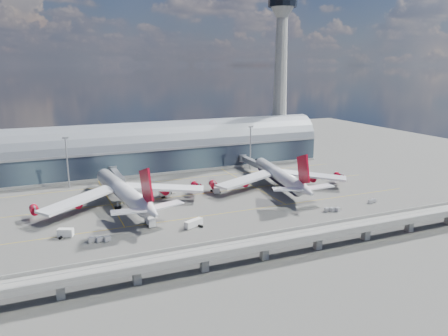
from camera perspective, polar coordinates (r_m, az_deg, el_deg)
name	(u,v)px	position (r m, az deg, el deg)	size (l,w,h in m)	color
ground	(203,208)	(186.99, -2.79, -5.22)	(500.00, 500.00, 0.00)	#474744
taxi_lines	(186,194)	(206.91, -4.93, -3.42)	(200.00, 80.12, 0.01)	gold
terminal	(156,150)	(256.50, -8.92, 2.34)	(200.00, 30.00, 28.00)	#1D2431
control_tower	(280,77)	(289.30, 7.39, 11.65)	(19.00, 19.00, 103.00)	gray
guideway	(264,243)	(138.15, 5.30, -9.77)	(220.00, 8.50, 7.20)	gray
floodlight_mast_left	(67,161)	(226.35, -19.80, 0.85)	(3.00, 0.70, 25.70)	gray
floodlight_mast_right	(250,147)	(252.01, 3.48, 2.81)	(3.00, 0.70, 25.70)	gray
airliner_left	(124,192)	(190.88, -12.95, -3.02)	(74.46, 78.30, 23.85)	white
airliner_right	(280,176)	(216.16, 7.29, -1.10)	(69.71, 72.93, 23.18)	white
jet_bridge_left	(116,174)	(228.66, -13.91, -0.81)	(4.40, 28.00, 7.25)	gray
jet_bridge_right	(252,162)	(250.06, 3.71, 0.75)	(4.40, 32.00, 7.25)	gray
service_truck_0	(150,221)	(169.38, -9.65, -6.81)	(2.78, 7.66, 3.17)	silver
service_truck_1	(66,233)	(165.54, -19.99, -7.96)	(5.85, 4.32, 3.08)	silver
service_truck_2	(194,223)	(165.29, -4.00, -7.22)	(8.05, 5.38, 2.84)	silver
service_truck_3	(216,189)	(208.38, -1.10, -2.78)	(3.70, 7.01, 3.22)	silver
service_truck_4	(173,190)	(209.42, -6.73, -2.90)	(2.31, 4.38, 2.49)	silver
service_truck_5	(165,193)	(203.68, -7.75, -3.31)	(4.64, 6.73, 3.04)	silver
cargo_train_0	(99,239)	(157.86, -15.97, -8.95)	(7.97, 3.71, 1.75)	gray
cargo_train_1	(332,210)	(187.35, 13.95, -5.31)	(7.12, 3.66, 1.57)	gray
cargo_train_2	(372,201)	(203.76, 18.78, -4.13)	(4.75, 2.61, 1.54)	gray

